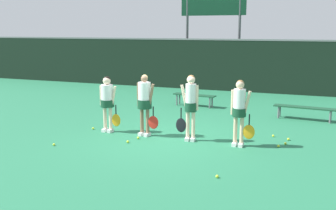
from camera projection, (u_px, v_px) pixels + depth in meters
ground_plane at (165, 138)px, 11.06m from camera, size 140.00×140.00×0.00m
fence_windscreen at (232, 65)px, 19.02m from camera, size 60.00×0.08×2.54m
scoreboard at (213, 10)px, 20.41m from camera, size 3.43×0.15×5.10m
bench_courtside at (304, 109)px, 13.16m from camera, size 2.04×0.56×0.45m
bench_far at (194, 96)px, 15.49m from camera, size 1.75×0.56×0.47m
player_0 at (107, 99)px, 11.55m from camera, size 0.68×0.40×1.66m
player_1 at (145, 100)px, 11.12m from camera, size 0.69×0.41×1.76m
player_2 at (190, 102)px, 10.61m from camera, size 0.61×0.33×1.81m
player_3 at (240, 107)px, 10.12m from camera, size 0.65×0.36×1.74m
tennis_ball_0 at (285, 143)px, 10.42m from camera, size 0.07×0.07×0.07m
tennis_ball_1 at (217, 176)px, 8.11m from camera, size 0.07×0.07×0.07m
tennis_ball_2 at (128, 142)px, 10.57m from camera, size 0.07×0.07×0.07m
tennis_ball_3 at (93, 128)px, 11.98m from camera, size 0.07×0.07×0.07m
tennis_ball_4 at (278, 146)px, 10.20m from camera, size 0.07×0.07×0.07m
tennis_ball_5 at (288, 139)px, 10.81m from camera, size 0.07×0.07×0.07m
tennis_ball_6 at (138, 138)px, 10.95m from camera, size 0.07×0.07×0.07m
tennis_ball_7 at (54, 145)px, 10.32m from camera, size 0.07×0.07×0.07m
tennis_ball_8 at (273, 136)px, 11.15m from camera, size 0.07×0.07×0.07m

